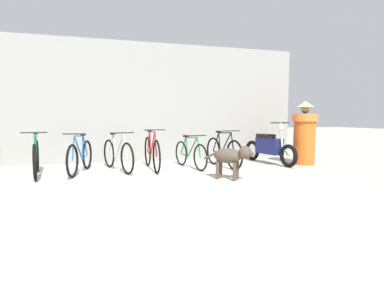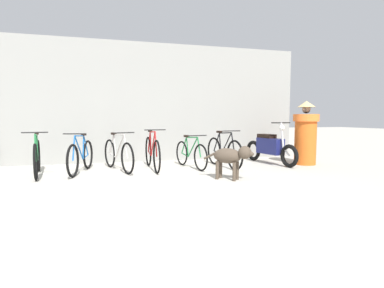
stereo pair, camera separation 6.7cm
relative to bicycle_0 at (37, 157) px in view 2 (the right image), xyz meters
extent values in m
plane|color=#B7B2A5|center=(2.04, -2.10, -0.37)|extent=(60.00, 60.00, 0.00)
cube|color=gray|center=(2.04, 1.55, 1.22)|extent=(9.47, 0.20, 3.18)
torus|color=black|center=(0.09, -0.54, -0.02)|extent=(0.16, 0.70, 0.70)
torus|color=black|center=(-0.09, 0.53, -0.02)|extent=(0.16, 0.70, 0.70)
cylinder|color=#1E7238|center=(0.02, -0.12, 0.20)|extent=(0.12, 0.53, 0.58)
cylinder|color=#1E7238|center=(-0.03, 0.18, 0.19)|extent=(0.05, 0.14, 0.53)
cylinder|color=#1E7238|center=(0.01, -0.07, 0.47)|extent=(0.13, 0.62, 0.06)
cylinder|color=#1E7238|center=(-0.06, 0.33, -0.05)|extent=(0.10, 0.41, 0.08)
cylinder|color=#1E7238|center=(-0.06, 0.38, 0.21)|extent=(0.08, 0.32, 0.49)
cylinder|color=#1E7238|center=(0.08, -0.46, 0.23)|extent=(0.06, 0.19, 0.51)
cube|color=black|center=(-0.04, 0.24, 0.48)|extent=(0.10, 0.19, 0.05)
cylinder|color=black|center=(0.06, -0.38, 0.52)|extent=(0.46, 0.10, 0.02)
torus|color=black|center=(0.73, -0.43, -0.04)|extent=(0.18, 0.66, 0.67)
torus|color=black|center=(0.95, 0.57, -0.04)|extent=(0.18, 0.66, 0.67)
cylinder|color=#1959A5|center=(0.82, -0.05, 0.18)|extent=(0.13, 0.50, 0.55)
cylinder|color=#1959A5|center=(0.88, 0.24, 0.16)|extent=(0.05, 0.13, 0.50)
cylinder|color=#1959A5|center=(0.83, 0.00, 0.43)|extent=(0.15, 0.58, 0.06)
cylinder|color=#1959A5|center=(0.91, 0.38, -0.06)|extent=(0.11, 0.39, 0.08)
cylinder|color=#1959A5|center=(0.92, 0.43, 0.19)|extent=(0.09, 0.30, 0.46)
cylinder|color=#1959A5|center=(0.75, -0.36, 0.20)|extent=(0.06, 0.18, 0.49)
cube|color=black|center=(0.89, 0.29, 0.44)|extent=(0.11, 0.19, 0.05)
cylinder|color=black|center=(0.76, -0.28, 0.48)|extent=(0.46, 0.12, 0.02)
torus|color=black|center=(1.79, -0.37, -0.04)|extent=(0.26, 0.65, 0.67)
torus|color=black|center=(1.43, 0.66, -0.04)|extent=(0.26, 0.65, 0.67)
cylinder|color=beige|center=(1.65, 0.03, 0.18)|extent=(0.20, 0.52, 0.56)
cylinder|color=beige|center=(1.55, 0.33, 0.17)|extent=(0.07, 0.14, 0.51)
cylinder|color=beige|center=(1.63, 0.08, 0.43)|extent=(0.23, 0.61, 0.06)
cylinder|color=beige|center=(1.50, 0.47, -0.06)|extent=(0.16, 0.40, 0.08)
cylinder|color=beige|center=(1.48, 0.52, 0.19)|extent=(0.13, 0.32, 0.47)
cylinder|color=beige|center=(1.76, -0.30, 0.21)|extent=(0.09, 0.19, 0.50)
cube|color=black|center=(1.53, 0.38, 0.45)|extent=(0.13, 0.19, 0.05)
cylinder|color=black|center=(1.73, -0.22, 0.49)|extent=(0.44, 0.17, 0.02)
torus|color=black|center=(2.39, -0.45, -0.01)|extent=(0.07, 0.72, 0.72)
torus|color=black|center=(2.34, 0.64, -0.01)|extent=(0.07, 0.72, 0.72)
cylinder|color=red|center=(2.37, -0.02, 0.22)|extent=(0.05, 0.54, 0.59)
cylinder|color=red|center=(2.36, 0.29, 0.20)|extent=(0.03, 0.14, 0.54)
cylinder|color=red|center=(2.37, 0.03, 0.49)|extent=(0.06, 0.63, 0.06)
cylinder|color=red|center=(2.35, 0.44, -0.04)|extent=(0.05, 0.41, 0.08)
cylinder|color=red|center=(2.35, 0.49, 0.23)|extent=(0.04, 0.33, 0.50)
cylinder|color=red|center=(2.38, -0.37, 0.25)|extent=(0.04, 0.19, 0.53)
cube|color=black|center=(2.35, 0.34, 0.50)|extent=(0.08, 0.18, 0.05)
cylinder|color=black|center=(2.38, -0.28, 0.55)|extent=(0.46, 0.04, 0.02)
torus|color=black|center=(3.37, -0.39, -0.07)|extent=(0.17, 0.60, 0.60)
torus|color=black|center=(3.16, 0.55, -0.07)|extent=(0.17, 0.60, 0.60)
cylinder|color=#1E7238|center=(3.29, -0.03, 0.13)|extent=(0.13, 0.47, 0.50)
cylinder|color=#1E7238|center=(3.23, 0.24, 0.11)|extent=(0.05, 0.13, 0.46)
cylinder|color=#1E7238|center=(3.28, 0.02, 0.35)|extent=(0.15, 0.55, 0.06)
cylinder|color=#1E7238|center=(3.20, 0.37, -0.09)|extent=(0.11, 0.36, 0.07)
cylinder|color=#1E7238|center=(3.19, 0.42, 0.13)|extent=(0.09, 0.29, 0.42)
cylinder|color=#1E7238|center=(3.35, -0.32, 0.15)|extent=(0.06, 0.17, 0.45)
cube|color=black|center=(3.22, 0.29, 0.37)|extent=(0.11, 0.19, 0.05)
cylinder|color=black|center=(3.34, -0.25, 0.41)|extent=(0.45, 0.12, 0.02)
torus|color=black|center=(4.13, -0.52, -0.03)|extent=(0.14, 0.69, 0.69)
torus|color=black|center=(3.99, 0.48, -0.03)|extent=(0.14, 0.69, 0.69)
cylinder|color=black|center=(4.07, -0.13, 0.20)|extent=(0.10, 0.50, 0.57)
cylinder|color=black|center=(4.03, 0.15, 0.18)|extent=(0.05, 0.13, 0.52)
cylinder|color=black|center=(4.06, -0.08, 0.45)|extent=(0.11, 0.58, 0.06)
cylinder|color=black|center=(4.01, 0.29, -0.05)|extent=(0.08, 0.38, 0.08)
cylinder|color=black|center=(4.01, 0.34, 0.20)|extent=(0.07, 0.30, 0.48)
cylinder|color=black|center=(4.11, -0.45, 0.22)|extent=(0.05, 0.18, 0.51)
cube|color=black|center=(4.02, 0.20, 0.47)|extent=(0.09, 0.19, 0.05)
cylinder|color=black|center=(4.10, -0.37, 0.51)|extent=(0.46, 0.09, 0.02)
torus|color=black|center=(5.54, -0.48, -0.09)|extent=(0.20, 0.56, 0.55)
torus|color=black|center=(5.28, 0.86, -0.09)|extent=(0.20, 0.56, 0.55)
cube|color=navy|center=(5.41, 0.19, 0.09)|extent=(0.42, 0.81, 0.40)
cube|color=black|center=(5.38, 0.33, 0.34)|extent=(0.33, 0.53, 0.10)
cylinder|color=silver|center=(5.49, -0.23, 0.39)|extent=(0.08, 0.16, 0.61)
cylinder|color=silver|center=(5.52, -0.38, 0.00)|extent=(0.08, 0.24, 0.21)
cylinder|color=black|center=(5.48, -0.18, 0.69)|extent=(0.57, 0.14, 0.03)
sphere|color=silver|center=(5.49, -0.21, 0.57)|extent=(0.16, 0.16, 0.14)
ellipsoid|color=#4C3F33|center=(3.60, -1.40, 0.08)|extent=(0.60, 0.60, 0.29)
cylinder|color=#4C3F33|center=(3.78, -1.46, -0.20)|extent=(0.09, 0.09, 0.35)
cylinder|color=#4C3F33|center=(3.67, -1.57, -0.20)|extent=(0.09, 0.09, 0.35)
cylinder|color=#4C3F33|center=(3.53, -1.22, -0.20)|extent=(0.09, 0.09, 0.35)
cylinder|color=#4C3F33|center=(3.42, -1.33, -0.20)|extent=(0.09, 0.09, 0.35)
sphere|color=#4C3F33|center=(3.85, -1.64, 0.16)|extent=(0.35, 0.35, 0.25)
ellipsoid|color=#4C3F33|center=(3.92, -1.71, 0.15)|extent=(0.17, 0.17, 0.09)
cylinder|color=#4C3F33|center=(3.33, -1.13, 0.06)|extent=(0.21, 0.20, 0.16)
cylinder|color=orange|center=(6.22, -0.13, 0.26)|extent=(0.63, 0.63, 1.27)
cylinder|color=orange|center=(6.22, -0.13, 0.81)|extent=(0.75, 0.75, 0.18)
sphere|color=tan|center=(6.22, -0.13, 1.02)|extent=(0.24, 0.24, 0.20)
cone|color=tan|center=(6.22, -0.13, 1.15)|extent=(0.53, 0.53, 0.15)
camera|label=1|loc=(1.41, -6.65, 0.79)|focal=28.00mm
camera|label=2|loc=(1.48, -6.67, 0.79)|focal=28.00mm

